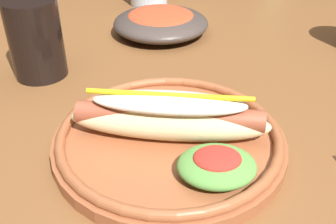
{
  "coord_description": "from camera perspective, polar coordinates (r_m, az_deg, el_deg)",
  "views": [
    {
      "loc": [
        -0.06,
        -0.6,
        1.03
      ],
      "look_at": [
        -0.04,
        -0.21,
        0.77
      ],
      "focal_mm": 41.65,
      "sensor_mm": 36.0,
      "label": 1
    }
  ],
  "objects": [
    {
      "name": "extra_cup",
      "position": [
        0.63,
        -18.8,
        10.06
      ],
      "size": [
        0.08,
        0.08,
        0.12
      ],
      "primitive_type": "cylinder",
      "color": "black",
      "rests_on": "dining_table"
    },
    {
      "name": "hot_dog_plate",
      "position": [
        0.45,
        0.52,
        -3.25
      ],
      "size": [
        0.27,
        0.27,
        0.08
      ],
      "color": "#9E5633",
      "rests_on": "dining_table"
    },
    {
      "name": "side_bowl",
      "position": [
        0.77,
        -1.06,
        13.08
      ],
      "size": [
        0.18,
        0.18,
        0.05
      ],
      "color": "#423833",
      "rests_on": "dining_table"
    },
    {
      "name": "dining_table",
      "position": [
        0.71,
        2.29,
        1.21
      ],
      "size": [
        1.25,
        1.08,
        0.74
      ],
      "color": "brown",
      "rests_on": "ground_plane"
    }
  ]
}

